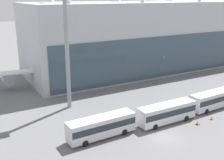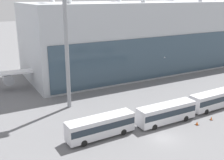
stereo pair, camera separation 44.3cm
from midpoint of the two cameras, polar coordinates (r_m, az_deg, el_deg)
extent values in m
plane|color=slate|center=(44.92, 10.78, -11.53)|extent=(440.00, 440.00, 0.00)
cylinder|color=gray|center=(68.56, -20.22, 0.17)|extent=(2.57, 3.65, 2.37)
cylinder|color=white|center=(91.84, 4.51, 7.14)|extent=(10.51, 34.31, 5.00)
sphere|color=white|center=(107.39, 0.83, 8.60)|extent=(4.90, 4.90, 4.90)
cone|color=white|center=(76.90, 9.61, 5.04)|extent=(5.91, 8.13, 4.75)
cube|color=white|center=(90.13, 5.03, 6.37)|extent=(36.71, 9.58, 0.35)
cylinder|color=gray|center=(86.73, -1.21, 5.12)|extent=(2.69, 3.71, 2.16)
cylinder|color=gray|center=(95.01, 10.68, 5.87)|extent=(2.69, 3.71, 2.16)
cube|color=#1E4799|center=(76.83, 9.48, 8.45)|extent=(1.26, 5.24, 7.50)
cube|color=white|center=(77.51, 9.34, 5.52)|extent=(13.36, 5.29, 0.28)
cylinder|color=gray|center=(102.68, 1.90, 6.63)|extent=(0.36, 0.36, 4.61)
cylinder|color=black|center=(103.12, 1.89, 5.37)|extent=(0.62, 1.16, 1.10)
cylinder|color=gray|center=(89.24, 3.08, 5.04)|extent=(0.36, 0.36, 4.61)
cylinder|color=black|center=(89.74, 3.06, 3.60)|extent=(0.62, 1.16, 1.10)
cylinder|color=gray|center=(91.87, 6.85, 5.29)|extent=(0.36, 0.36, 4.61)
cylinder|color=black|center=(92.36, 6.80, 3.89)|extent=(0.62, 1.16, 1.10)
cube|color=silver|center=(43.63, -2.03, -9.36)|extent=(11.08, 2.96, 2.98)
cube|color=#232D38|center=(43.50, -2.04, -9.01)|extent=(10.86, 2.98, 1.04)
cube|color=silver|center=(43.02, -2.05, -7.65)|extent=(10.74, 2.87, 0.12)
cylinder|color=black|center=(46.71, 0.99, -9.35)|extent=(1.01, 0.33, 1.00)
cylinder|color=black|center=(44.88, 2.64, -10.53)|extent=(1.01, 0.33, 1.00)
cylinder|color=black|center=(43.92, -6.78, -11.29)|extent=(1.01, 0.33, 1.00)
cylinder|color=black|center=(41.97, -5.39, -12.68)|extent=(1.01, 0.33, 1.00)
cube|color=silver|center=(49.22, 11.24, -6.53)|extent=(11.02, 2.70, 2.98)
cube|color=#232D38|center=(49.11, 11.26, -6.21)|extent=(10.80, 2.73, 1.04)
cube|color=silver|center=(48.68, 11.34, -4.98)|extent=(10.69, 2.62, 0.12)
cylinder|color=black|center=(52.70, 13.16, -6.65)|extent=(1.00, 0.31, 1.00)
cylinder|color=black|center=(51.11, 14.99, -7.56)|extent=(1.00, 0.31, 1.00)
cylinder|color=black|center=(48.67, 7.11, -8.36)|extent=(1.00, 0.31, 1.00)
cylinder|color=black|center=(46.95, 8.88, -9.43)|extent=(1.00, 0.31, 1.00)
cube|color=silver|center=(57.74, 20.23, -3.71)|extent=(11.10, 3.06, 2.98)
cube|color=#232D38|center=(57.65, 20.26, -3.44)|extent=(10.88, 3.08, 1.04)
cube|color=silver|center=(57.28, 20.38, -2.38)|extent=(10.76, 2.97, 0.12)
cylinder|color=black|center=(61.46, 21.25, -3.95)|extent=(1.01, 0.34, 1.00)
cylinder|color=black|center=(56.46, 16.94, -5.34)|extent=(1.01, 0.34, 1.00)
cylinder|color=black|center=(55.02, 18.81, -6.11)|extent=(1.01, 0.34, 1.00)
cylinder|color=gray|center=(52.78, -9.01, 7.68)|extent=(0.77, 0.77, 25.77)
cube|color=silver|center=(49.97, -0.92, -8.15)|extent=(9.52, 1.98, 0.01)
cube|color=black|center=(53.09, 19.73, -7.64)|extent=(0.49, 0.49, 0.02)
cone|color=#EA5914|center=(52.96, 19.76, -7.32)|extent=(0.36, 0.36, 0.63)
cube|color=black|center=(50.43, 17.11, -8.70)|extent=(0.61, 0.61, 0.02)
cone|color=#EA5914|center=(50.30, 17.14, -8.38)|extent=(0.45, 0.45, 0.60)
camera|label=1|loc=(0.22, -89.79, 0.07)|focal=45.00mm
camera|label=2|loc=(0.22, 90.21, -0.07)|focal=45.00mm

